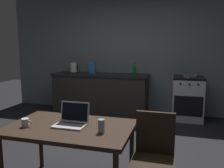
{
  "coord_description": "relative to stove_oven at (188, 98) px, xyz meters",
  "views": [
    {
      "loc": [
        1.12,
        -3.03,
        1.53
      ],
      "look_at": [
        0.06,
        0.71,
        0.9
      ],
      "focal_mm": 38.47,
      "sensor_mm": 36.0,
      "label": 1
    }
  ],
  "objects": [
    {
      "name": "bottle",
      "position": [
        -1.12,
        -0.05,
        0.57
      ],
      "size": [
        0.07,
        0.07,
        0.27
      ],
      "color": "#19592D",
      "rests_on": "kitchen_counter"
    },
    {
      "name": "frying_pan",
      "position": [
        0.02,
        -0.03,
        0.47
      ],
      "size": [
        0.28,
        0.45,
        0.05
      ],
      "color": "gray",
      "rests_on": "stove_oven"
    },
    {
      "name": "coffee_mug",
      "position": [
        -1.66,
        -3.06,
        0.31
      ],
      "size": [
        0.11,
        0.07,
        0.09
      ],
      "color": "silver",
      "rests_on": "dining_table"
    },
    {
      "name": "chair",
      "position": [
        -0.39,
        -2.87,
        0.06
      ],
      "size": [
        0.4,
        0.4,
        0.89
      ],
      "rotation": [
        0.0,
        0.0,
        -0.28
      ],
      "color": "#2D2116",
      "rests_on": "ground_plane"
    },
    {
      "name": "dining_table",
      "position": [
        -1.24,
        -2.92,
        0.2
      ],
      "size": [
        1.27,
        0.81,
        0.71
      ],
      "color": "#332319",
      "rests_on": "ground_plane"
    },
    {
      "name": "laptop",
      "position": [
        -1.24,
        -2.89,
        0.31
      ],
      "size": [
        0.32,
        0.26,
        0.23
      ],
      "rotation": [
        0.0,
        0.0,
        0.18
      ],
      "color": "silver",
      "rests_on": "dining_table"
    },
    {
      "name": "drinking_glass",
      "position": [
        -0.88,
        -3.01,
        0.33
      ],
      "size": [
        0.06,
        0.06,
        0.13
      ],
      "color": "#99B7C6",
      "rests_on": "dining_table"
    },
    {
      "name": "cereal_box",
      "position": [
        -2.09,
        0.02,
        0.57
      ],
      "size": [
        0.13,
        0.05,
        0.26
      ],
      "color": "#3372B2",
      "rests_on": "kitchen_counter"
    },
    {
      "name": "stove_oven",
      "position": [
        0.0,
        0.0,
        0.0
      ],
      "size": [
        0.6,
        0.62,
        0.89
      ],
      "color": "#B7BABF",
      "rests_on": "ground_plane"
    },
    {
      "name": "back_wall",
      "position": [
        -1.01,
        0.35,
        0.93
      ],
      "size": [
        6.4,
        0.1,
        2.75
      ],
      "primitive_type": "cube",
      "color": "slate",
      "rests_on": "ground_plane"
    },
    {
      "name": "kitchen_counter",
      "position": [
        -1.9,
        0.0,
        0.0
      ],
      "size": [
        2.16,
        0.64,
        0.89
      ],
      "color": "#282623",
      "rests_on": "ground_plane"
    },
    {
      "name": "electric_kettle",
      "position": [
        -2.54,
        0.0,
        0.56
      ],
      "size": [
        0.18,
        0.16,
        0.24
      ],
      "color": "black",
      "rests_on": "kitchen_counter"
    },
    {
      "name": "ground_plane",
      "position": [
        -1.31,
        -2.03,
        -0.44
      ],
      "size": [
        12.0,
        12.0,
        0.0
      ],
      "primitive_type": "plane",
      "color": "black"
    }
  ]
}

